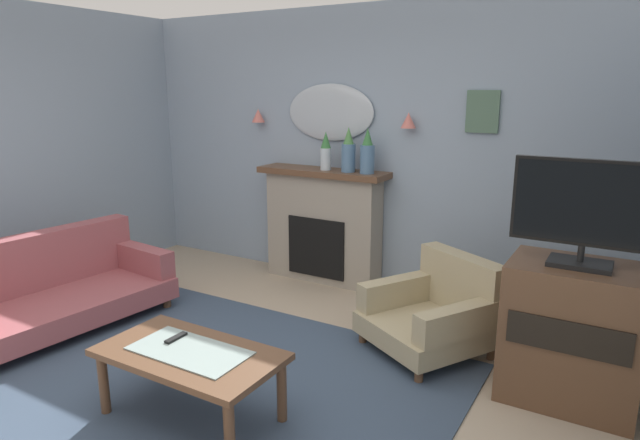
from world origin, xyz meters
TOP-DOWN VIEW (x-y plane):
  - floor at (0.00, 0.00)m, footprint 6.28×6.06m
  - wall_back at (0.00, 2.58)m, footprint 6.28×0.10m
  - patterned_rug at (0.00, 0.20)m, footprint 3.20×2.40m
  - fireplace at (-0.39, 2.36)m, footprint 1.36×0.36m
  - mantel_vase_left at (-0.34, 2.33)m, footprint 0.11×0.11m
  - mantel_vase_right at (-0.09, 2.33)m, footprint 0.14×0.14m
  - mantel_vase_centre at (0.11, 2.33)m, footprint 0.14×0.14m
  - wall_mirror at (-0.39, 2.50)m, footprint 0.96×0.06m
  - wall_sconce_left at (-1.24, 2.45)m, footprint 0.14×0.14m
  - wall_sconce_right at (0.46, 2.45)m, footprint 0.14×0.14m
  - framed_picture at (1.11, 2.51)m, footprint 0.28×0.03m
  - coffee_table at (0.17, -0.17)m, footprint 1.10×0.60m
  - tv_remote at (0.00, -0.10)m, footprint 0.04×0.16m
  - floral_couch at (-1.75, 0.26)m, footprint 1.02×1.79m
  - armchair_in_corner at (1.13, 1.46)m, footprint 1.10×1.11m
  - tv_cabinet at (2.09, 1.21)m, footprint 0.80×0.57m
  - tv_flatscreen at (2.09, 1.19)m, footprint 0.84×0.24m

SIDE VIEW (x-z plane):
  - floor at x=0.00m, z-range -0.10..0.00m
  - patterned_rug at x=0.00m, z-range 0.00..0.01m
  - armchair_in_corner at x=1.13m, z-range -0.05..0.66m
  - floral_couch at x=-1.75m, z-range -0.06..0.70m
  - coffee_table at x=0.17m, z-range 0.16..0.61m
  - tv_cabinet at x=2.09m, z-range 0.00..0.90m
  - tv_remote at x=0.00m, z-range 0.44..0.46m
  - fireplace at x=-0.39m, z-range -0.01..1.15m
  - tv_flatscreen at x=2.09m, z-range 0.92..1.57m
  - mantel_vase_left at x=-0.34m, z-range 1.15..1.53m
  - mantel_vase_centre at x=0.11m, z-range 1.13..1.56m
  - mantel_vase_right at x=-0.09m, z-range 1.13..1.56m
  - wall_back at x=0.00m, z-range 0.00..2.72m
  - wall_sconce_left at x=-1.24m, z-range 1.59..1.73m
  - wall_sconce_right at x=0.46m, z-range 1.59..1.73m
  - wall_mirror at x=-0.39m, z-range 1.43..1.99m
  - framed_picture at x=1.11m, z-range 1.57..1.93m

